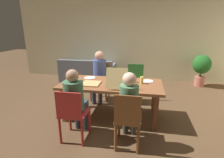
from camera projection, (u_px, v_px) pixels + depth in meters
ground_plane at (111, 116)px, 3.76m from camera, size 20.00×20.00×0.00m
back_wall at (127, 40)px, 6.19m from camera, size 7.95×0.12×2.81m
dining_table at (111, 87)px, 3.57m from camera, size 2.03×0.96×0.75m
chair_0 at (128, 120)px, 2.65m from camera, size 0.40×0.44×0.94m
person_0 at (129, 103)px, 2.73m from camera, size 0.29×0.51×1.21m
chair_1 at (73, 114)px, 2.83m from camera, size 0.43×0.45×0.91m
person_1 at (75, 98)px, 2.90m from camera, size 0.32×0.50×1.21m
chair_2 at (101, 79)px, 4.60m from camera, size 0.46×0.42×0.95m
person_2 at (99, 72)px, 4.40m from camera, size 0.33×0.53×1.27m
chair_3 at (135, 82)px, 4.42m from camera, size 0.42×0.40×0.95m
pizza_box_0 at (118, 83)px, 3.36m from camera, size 0.39×0.51×0.39m
pizza_box_1 at (91, 84)px, 3.47m from camera, size 0.35×0.35×0.02m
plate_0 at (147, 81)px, 3.65m from camera, size 0.24×0.24×0.01m
plate_1 at (90, 78)px, 3.89m from camera, size 0.25×0.25×0.01m
drinking_glass_0 at (142, 80)px, 3.49m from camera, size 0.07×0.07×0.14m
drinking_glass_1 at (133, 79)px, 3.58m from camera, size 0.07×0.07×0.12m
couch at (88, 73)px, 6.16m from camera, size 1.86×0.87×0.79m
potted_plant at (202, 67)px, 5.52m from camera, size 0.54×0.54×1.01m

